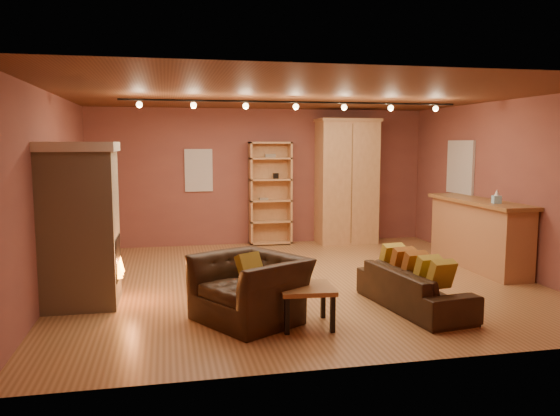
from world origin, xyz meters
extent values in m
plane|color=brown|center=(0.00, 0.00, 0.00)|extent=(7.00, 7.00, 0.00)
plane|color=brown|center=(0.00, 0.00, 2.80)|extent=(7.00, 7.00, 0.00)
cube|color=brown|center=(0.00, 3.25, 1.40)|extent=(7.00, 0.02, 2.80)
cube|color=brown|center=(-3.50, 0.00, 1.40)|extent=(0.02, 6.50, 2.80)
cube|color=brown|center=(3.50, 0.00, 1.40)|extent=(0.02, 6.50, 2.80)
cube|color=tan|center=(-3.05, -0.60, 1.00)|extent=(0.90, 0.90, 2.00)
cube|color=beige|center=(-3.05, -0.60, 2.06)|extent=(0.98, 0.98, 0.12)
cube|color=black|center=(-2.64, -0.60, 0.60)|extent=(0.10, 0.65, 0.55)
cone|color=orange|center=(-2.58, -0.60, 0.48)|extent=(0.10, 0.10, 0.22)
cube|color=silver|center=(-1.30, 3.23, 1.55)|extent=(0.56, 0.04, 0.86)
cube|color=tan|center=(0.15, 3.23, 1.06)|extent=(0.87, 0.04, 2.13)
cube|color=tan|center=(-0.26, 3.08, 1.06)|extent=(0.04, 0.34, 2.13)
cube|color=tan|center=(0.57, 3.08, 1.06)|extent=(0.04, 0.34, 2.13)
cube|color=gray|center=(0.01, 3.08, 0.95)|extent=(0.18, 0.12, 0.05)
cube|color=black|center=(0.27, 3.08, 1.42)|extent=(0.10, 0.10, 0.12)
cube|color=tan|center=(0.15, 3.08, 0.04)|extent=(0.87, 0.34, 0.04)
cube|color=tan|center=(0.15, 3.08, 0.48)|extent=(0.87, 0.34, 0.03)
cube|color=tan|center=(0.15, 3.08, 0.92)|extent=(0.87, 0.34, 0.03)
cube|color=tan|center=(0.15, 3.08, 1.35)|extent=(0.87, 0.34, 0.04)
cube|color=tan|center=(0.15, 3.08, 1.79)|extent=(0.87, 0.34, 0.04)
cube|color=tan|center=(0.15, 3.08, 2.11)|extent=(0.87, 0.34, 0.04)
cube|color=tan|center=(1.75, 2.92, 1.27)|extent=(1.21, 0.66, 2.54)
cube|color=olive|center=(1.75, 2.59, 1.27)|extent=(0.02, 0.01, 2.44)
cube|color=tan|center=(1.75, 2.92, 2.57)|extent=(1.27, 0.72, 0.06)
cube|color=tan|center=(3.20, 0.27, 0.55)|extent=(0.52, 2.30, 1.10)
cube|color=olive|center=(3.20, 0.27, 1.13)|extent=(0.64, 2.42, 0.06)
cube|color=#93D0EB|center=(3.15, -0.27, 1.22)|extent=(0.14, 0.14, 0.12)
cone|color=white|center=(3.15, -0.27, 1.33)|extent=(0.08, 0.08, 0.10)
cube|color=silver|center=(3.47, 1.40, 1.65)|extent=(0.05, 0.90, 1.00)
imported|color=black|center=(1.11, -1.66, 0.35)|extent=(0.77, 1.85, 0.70)
cube|color=#A78B2B|center=(1.19, -2.20, 0.57)|extent=(0.33, 0.27, 0.36)
cube|color=#A78B2B|center=(1.15, -1.93, 0.57)|extent=(0.33, 0.27, 0.36)
cube|color=brown|center=(1.11, -1.66, 0.57)|extent=(0.33, 0.27, 0.36)
cube|color=brown|center=(1.08, -1.38, 0.57)|extent=(0.33, 0.27, 0.36)
cube|color=#A78B2B|center=(1.04, -1.11, 0.57)|extent=(0.33, 0.27, 0.36)
imported|color=black|center=(-1.01, -1.70, 0.52)|extent=(1.29, 1.43, 1.05)
cube|color=#A78B2B|center=(-1.01, -1.70, 0.65)|extent=(0.38, 0.36, 0.34)
cube|color=olive|center=(-0.41, -2.02, 0.44)|extent=(0.66, 0.66, 0.05)
cube|color=black|center=(-0.66, -2.28, 0.21)|extent=(0.05, 0.05, 0.41)
cube|color=black|center=(-0.15, -2.28, 0.21)|extent=(0.05, 0.05, 0.41)
cube|color=black|center=(-0.66, -1.76, 0.21)|extent=(0.05, 0.05, 0.41)
cube|color=black|center=(-0.15, -1.76, 0.21)|extent=(0.05, 0.05, 0.41)
cylinder|color=black|center=(0.00, 0.20, 2.72)|extent=(5.20, 0.03, 0.03)
sphere|color=#FFD88C|center=(-2.30, 0.20, 2.65)|extent=(0.09, 0.09, 0.09)
sphere|color=#FFD88C|center=(-1.53, 0.20, 2.65)|extent=(0.09, 0.09, 0.09)
sphere|color=#FFD88C|center=(-0.77, 0.20, 2.65)|extent=(0.09, 0.09, 0.09)
sphere|color=#FFD88C|center=(0.00, 0.20, 2.65)|extent=(0.09, 0.09, 0.09)
sphere|color=#FFD88C|center=(0.77, 0.20, 2.65)|extent=(0.09, 0.09, 0.09)
sphere|color=#FFD88C|center=(1.53, 0.20, 2.65)|extent=(0.09, 0.09, 0.09)
sphere|color=#FFD88C|center=(2.30, 0.20, 2.65)|extent=(0.09, 0.09, 0.09)
camera|label=1|loc=(-1.95, -7.95, 2.11)|focal=35.00mm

